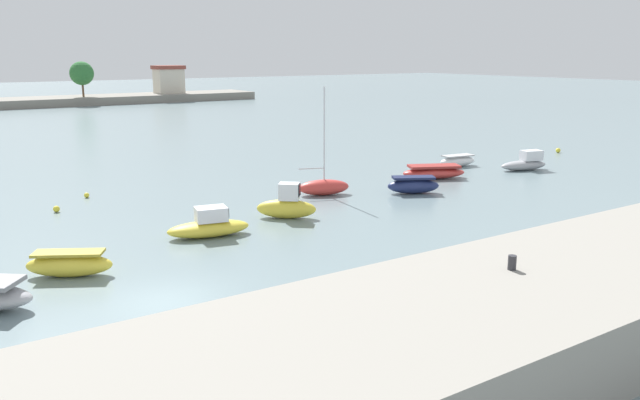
{
  "coord_description": "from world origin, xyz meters",
  "views": [
    {
      "loc": [
        -7.8,
        -21.92,
        9.12
      ],
      "look_at": [
        13.09,
        9.33,
        0.44
      ],
      "focal_mm": 35.91,
      "sensor_mm": 36.0,
      "label": 1
    }
  ],
  "objects_px": {
    "moored_boat_5": "(324,187)",
    "moored_boat_6": "(413,185)",
    "moored_boat_8": "(458,161)",
    "mooring_bollard": "(512,263)",
    "moored_boat_7": "(434,172)",
    "mooring_buoy_2": "(87,195)",
    "moored_boat_4": "(287,205)",
    "mooring_buoy_3": "(558,150)",
    "mooring_buoy_0": "(56,209)",
    "moored_boat_2": "(69,264)",
    "moored_boat_9": "(525,163)",
    "moored_boat_3": "(209,226)",
    "mooring_buoy_1": "(286,185)"
  },
  "relations": [
    {
      "from": "mooring_bollard",
      "to": "moored_boat_4",
      "type": "bearing_deg",
      "value": 83.43
    },
    {
      "from": "moored_boat_5",
      "to": "moored_boat_6",
      "type": "relative_size",
      "value": 1.95
    },
    {
      "from": "moored_boat_2",
      "to": "moored_boat_9",
      "type": "height_order",
      "value": "moored_boat_9"
    },
    {
      "from": "moored_boat_3",
      "to": "moored_boat_8",
      "type": "height_order",
      "value": "moored_boat_3"
    },
    {
      "from": "moored_boat_3",
      "to": "mooring_buoy_0",
      "type": "xyz_separation_m",
      "value": [
        -5.36,
        9.63,
        -0.36
      ]
    },
    {
      "from": "moored_boat_4",
      "to": "moored_boat_8",
      "type": "xyz_separation_m",
      "value": [
        20.34,
        6.73,
        -0.28
      ]
    },
    {
      "from": "moored_boat_4",
      "to": "moored_boat_7",
      "type": "distance_m",
      "value": 15.6
    },
    {
      "from": "moored_boat_7",
      "to": "mooring_buoy_3",
      "type": "xyz_separation_m",
      "value": [
        18.36,
        2.69,
        -0.25
      ]
    },
    {
      "from": "moored_boat_4",
      "to": "moored_boat_8",
      "type": "height_order",
      "value": "moored_boat_4"
    },
    {
      "from": "mooring_bollard",
      "to": "moored_boat_8",
      "type": "height_order",
      "value": "mooring_bollard"
    },
    {
      "from": "moored_boat_7",
      "to": "mooring_buoy_2",
      "type": "height_order",
      "value": "moored_boat_7"
    },
    {
      "from": "moored_boat_2",
      "to": "mooring_buoy_0",
      "type": "xyz_separation_m",
      "value": [
        1.96,
        11.89,
        -0.33
      ]
    },
    {
      "from": "moored_boat_6",
      "to": "mooring_buoy_3",
      "type": "xyz_separation_m",
      "value": [
        23.14,
        5.76,
        -0.33
      ]
    },
    {
      "from": "mooring_buoy_2",
      "to": "moored_boat_9",
      "type": "bearing_deg",
      "value": -16.13
    },
    {
      "from": "moored_boat_9",
      "to": "mooring_buoy_3",
      "type": "distance_m",
      "value": 10.76
    },
    {
      "from": "moored_boat_5",
      "to": "moored_boat_6",
      "type": "xyz_separation_m",
      "value": [
        5.21,
        -2.9,
        -0.01
      ]
    },
    {
      "from": "mooring_buoy_0",
      "to": "mooring_buoy_2",
      "type": "bearing_deg",
      "value": 50.13
    },
    {
      "from": "mooring_bollard",
      "to": "moored_boat_4",
      "type": "xyz_separation_m",
      "value": [
        2.0,
        17.37,
        -1.86
      ]
    },
    {
      "from": "moored_boat_8",
      "to": "moored_boat_3",
      "type": "bearing_deg",
      "value": -155.44
    },
    {
      "from": "moored_boat_3",
      "to": "moored_boat_8",
      "type": "relative_size",
      "value": 1.28
    },
    {
      "from": "moored_boat_8",
      "to": "mooring_buoy_0",
      "type": "bearing_deg",
      "value": -175.81
    },
    {
      "from": "mooring_bollard",
      "to": "mooring_buoy_3",
      "type": "relative_size",
      "value": 1.08
    },
    {
      "from": "mooring_buoy_3",
      "to": "moored_boat_9",
      "type": "bearing_deg",
      "value": -156.98
    },
    {
      "from": "moored_boat_2",
      "to": "moored_boat_9",
      "type": "xyz_separation_m",
      "value": [
        36.02,
        5.7,
        0.06
      ]
    },
    {
      "from": "moored_boat_5",
      "to": "mooring_buoy_3",
      "type": "xyz_separation_m",
      "value": [
        28.35,
        2.86,
        -0.34
      ]
    },
    {
      "from": "mooring_buoy_3",
      "to": "moored_boat_7",
      "type": "bearing_deg",
      "value": -171.67
    },
    {
      "from": "moored_boat_2",
      "to": "mooring_buoy_1",
      "type": "distance_m",
      "value": 19.66
    },
    {
      "from": "moored_boat_4",
      "to": "mooring_buoy_3",
      "type": "distance_m",
      "value": 34.11
    },
    {
      "from": "mooring_buoy_2",
      "to": "moored_boat_5",
      "type": "bearing_deg",
      "value": -30.63
    },
    {
      "from": "mooring_bollard",
      "to": "mooring_buoy_0",
      "type": "bearing_deg",
      "value": 108.13
    },
    {
      "from": "moored_boat_3",
      "to": "mooring_buoy_3",
      "type": "bearing_deg",
      "value": 23.25
    },
    {
      "from": "moored_boat_7",
      "to": "moored_boat_8",
      "type": "relative_size",
      "value": 1.44
    },
    {
      "from": "moored_boat_6",
      "to": "mooring_buoy_3",
      "type": "bearing_deg",
      "value": 42.64
    },
    {
      "from": "moored_boat_9",
      "to": "mooring_buoy_3",
      "type": "bearing_deg",
      "value": 38.35
    },
    {
      "from": "mooring_buoy_1",
      "to": "mooring_buoy_2",
      "type": "xyz_separation_m",
      "value": [
        -12.28,
        4.48,
        -0.04
      ]
    },
    {
      "from": "mooring_buoy_0",
      "to": "mooring_buoy_2",
      "type": "relative_size",
      "value": 1.15
    },
    {
      "from": "moored_boat_9",
      "to": "mooring_buoy_0",
      "type": "relative_size",
      "value": 11.09
    },
    {
      "from": "moored_boat_9",
      "to": "mooring_buoy_1",
      "type": "relative_size",
      "value": 10.4
    },
    {
      "from": "moored_boat_6",
      "to": "moored_boat_8",
      "type": "height_order",
      "value": "moored_boat_6"
    },
    {
      "from": "mooring_bollard",
      "to": "moored_boat_2",
      "type": "xyz_separation_m",
      "value": [
        -10.48,
        14.15,
        -2.08
      ]
    },
    {
      "from": "moored_boat_7",
      "to": "mooring_buoy_1",
      "type": "bearing_deg",
      "value": -170.7
    },
    {
      "from": "moored_boat_2",
      "to": "mooring_buoy_3",
      "type": "relative_size",
      "value": 8.32
    },
    {
      "from": "moored_boat_7",
      "to": "mooring_buoy_0",
      "type": "distance_m",
      "value": 26.03
    },
    {
      "from": "moored_boat_3",
      "to": "moored_boat_5",
      "type": "distance_m",
      "value": 11.32
    },
    {
      "from": "moored_boat_7",
      "to": "moored_boat_6",
      "type": "bearing_deg",
      "value": -121.82
    },
    {
      "from": "moored_boat_3",
      "to": "mooring_buoy_2",
      "type": "height_order",
      "value": "moored_boat_3"
    },
    {
      "from": "moored_boat_4",
      "to": "mooring_buoy_3",
      "type": "bearing_deg",
      "value": 51.05
    },
    {
      "from": "moored_boat_8",
      "to": "mooring_bollard",
      "type": "bearing_deg",
      "value": -125.03
    },
    {
      "from": "moored_boat_8",
      "to": "mooring_buoy_2",
      "type": "bearing_deg",
      "value": 178.02
    },
    {
      "from": "mooring_buoy_2",
      "to": "mooring_buoy_0",
      "type": "bearing_deg",
      "value": -129.87
    }
  ]
}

